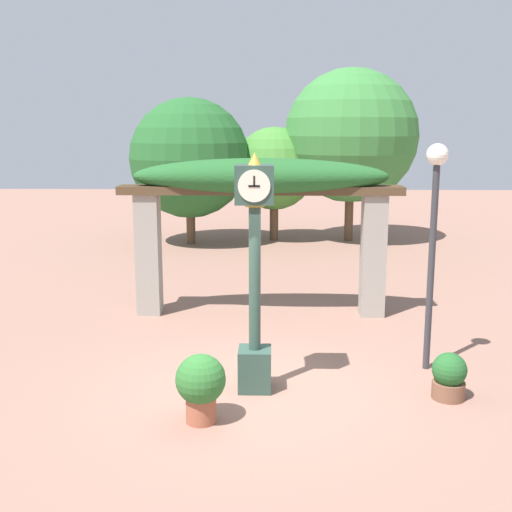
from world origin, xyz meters
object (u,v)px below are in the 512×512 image
pedestal_clock (255,273)px  potted_plant_near_left (449,376)px  lamp_post (434,212)px  potted_plant_near_right (201,384)px

pedestal_clock → potted_plant_near_left: 2.99m
lamp_post → potted_plant_near_left: bearing=-87.9°
pedestal_clock → potted_plant_near_left: bearing=-5.3°
potted_plant_near_right → lamp_post: (3.25, 1.92, 1.91)m
pedestal_clock → potted_plant_near_right: bearing=-121.8°
potted_plant_near_right → lamp_post: size_ratio=0.26×
pedestal_clock → lamp_post: bearing=18.6°
pedestal_clock → potted_plant_near_left: pedestal_clock is taller
pedestal_clock → lamp_post: 2.84m
potted_plant_near_left → potted_plant_near_right: 3.39m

